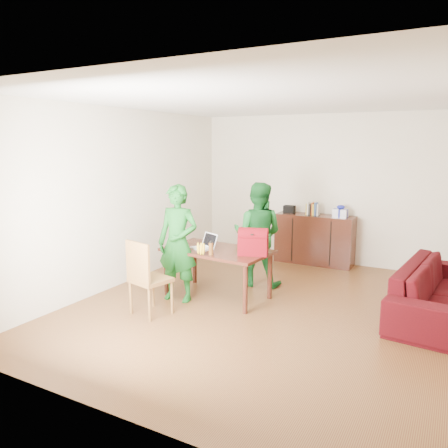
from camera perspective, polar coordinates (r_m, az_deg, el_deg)
The scene contains 10 objects.
room at distance 5.71m, azimuth 7.16°, elevation 1.72°, with size 5.20×5.70×2.90m.
table at distance 6.20m, azimuth -0.88°, elevation -4.06°, with size 1.56×0.97×0.70m.
chair at distance 5.74m, azimuth -9.62°, elevation -8.84°, with size 0.53×0.52×0.98m.
person_near at distance 6.07m, azimuth -6.04°, elevation -2.50°, with size 0.59×0.39×1.63m, color #135719.
person_far at distance 6.72m, azimuth 4.42°, elevation -1.34°, with size 0.78×0.61×1.60m, color #12551E.
laptop at distance 6.20m, azimuth -2.91°, elevation -2.86°, with size 0.36×0.32×0.21m.
bananas at distance 5.89m, azimuth -3.05°, elevation -3.68°, with size 0.16×0.10×0.06m, color gold, non-canonical shape.
bottle at distance 5.85m, azimuth -1.71°, elevation -3.15°, with size 0.06×0.06×0.19m, color brown.
red_bag at distance 5.85m, azimuth 3.82°, elevation -2.65°, with size 0.39×0.23×0.29m, color #69070E.
sofa at distance 6.23m, azimuth 26.41°, elevation -7.83°, with size 2.25×0.88×0.66m, color #410908.
Camera 1 is at (2.05, -5.13, 2.16)m, focal length 35.00 mm.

